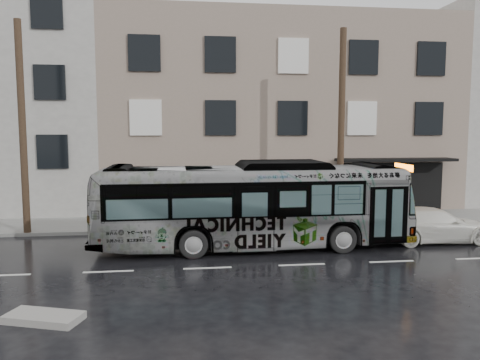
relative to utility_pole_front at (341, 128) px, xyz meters
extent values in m
plane|color=black|center=(-6.50, -3.30, -4.65)|extent=(120.00, 120.00, 0.00)
cube|color=gray|center=(-6.50, 1.60, -4.58)|extent=(90.00, 3.60, 0.15)
cube|color=gray|center=(-1.50, 9.40, 0.85)|extent=(20.00, 12.00, 11.00)
cylinder|color=#413120|center=(0.00, 0.00, 0.00)|extent=(0.30, 0.30, 9.00)
cylinder|color=#413120|center=(-14.00, 0.00, 0.00)|extent=(0.30, 0.30, 9.00)
cylinder|color=slate|center=(1.10, 0.00, -3.30)|extent=(0.06, 0.06, 2.40)
imported|color=#B2B2B2|center=(-4.62, -3.28, -2.97)|extent=(12.12, 3.00, 3.37)
imported|color=white|center=(2.87, -3.20, -3.95)|extent=(4.87, 2.01, 1.41)
cube|color=#9F9B97|center=(-10.61, -9.67, -4.56)|extent=(1.96, 1.34, 0.18)
camera|label=1|loc=(-7.27, -20.90, -0.13)|focal=35.00mm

